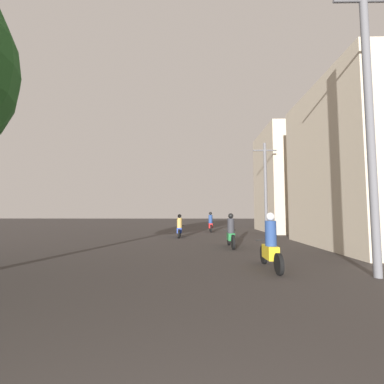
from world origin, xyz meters
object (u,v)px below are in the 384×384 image
(motorcycle_blue, at_px, (180,228))
(building_right_near, at_px, (379,165))
(motorcycle_red, at_px, (210,224))
(building_right_far, at_px, (286,181))
(motorcycle_green, at_px, (231,233))
(utility_pole_near, at_px, (370,118))
(utility_pole_far, at_px, (266,187))
(motorcycle_yellow, at_px, (270,246))

(motorcycle_blue, relative_size, building_right_near, 0.24)
(motorcycle_red, bearing_deg, building_right_far, 2.73)
(motorcycle_green, relative_size, building_right_near, 0.28)
(utility_pole_near, relative_size, utility_pole_far, 1.23)
(utility_pole_far, bearing_deg, motorcycle_blue, -170.76)
(motorcycle_blue, height_order, building_right_near, building_right_near)
(utility_pole_near, bearing_deg, utility_pole_far, 88.75)
(motorcycle_yellow, xyz_separation_m, motorcycle_red, (-0.95, 13.51, -0.01))
(motorcycle_yellow, relative_size, motorcycle_red, 1.09)
(building_right_near, xyz_separation_m, utility_pole_far, (-3.76, 5.56, -0.45))
(motorcycle_yellow, height_order, motorcycle_blue, motorcycle_yellow)
(motorcycle_blue, bearing_deg, building_right_far, 29.76)
(motorcycle_green, height_order, building_right_far, building_right_far)
(motorcycle_red, relative_size, utility_pole_far, 0.30)
(building_right_near, distance_m, building_right_far, 9.46)
(building_right_far, bearing_deg, motorcycle_yellow, -111.39)
(motorcycle_blue, relative_size, building_right_far, 0.22)
(utility_pole_far, bearing_deg, motorcycle_green, -119.87)
(motorcycle_yellow, xyz_separation_m, utility_pole_far, (2.61, 9.95, 2.68))
(motorcycle_yellow, xyz_separation_m, building_right_far, (5.40, 13.79, 3.52))
(building_right_near, bearing_deg, motorcycle_yellow, -145.48)
(motorcycle_blue, bearing_deg, utility_pole_far, 9.88)
(motorcycle_red, xyz_separation_m, utility_pole_far, (3.56, -3.56, 2.70))
(motorcycle_green, bearing_deg, utility_pole_near, -55.71)
(motorcycle_yellow, xyz_separation_m, motorcycle_green, (-0.53, 4.48, -0.02))
(utility_pole_near, bearing_deg, motorcycle_green, 118.23)
(motorcycle_red, xyz_separation_m, utility_pole_near, (3.32, -14.44, 3.44))
(motorcycle_green, distance_m, utility_pole_far, 6.86)
(motorcycle_green, relative_size, utility_pole_near, 0.27)
(building_right_far, bearing_deg, motorcycle_red, -177.48)
(building_right_near, bearing_deg, motorcycle_green, 179.26)
(motorcycle_green, bearing_deg, building_right_far, 63.57)
(utility_pole_near, bearing_deg, motorcycle_yellow, 158.55)
(motorcycle_blue, bearing_deg, motorcycle_green, -58.94)
(motorcycle_red, bearing_deg, motorcycle_green, -87.12)
(motorcycle_blue, relative_size, utility_pole_near, 0.24)
(utility_pole_far, bearing_deg, building_right_far, 54.02)
(building_right_far, height_order, utility_pole_near, building_right_far)
(utility_pole_near, bearing_deg, building_right_far, 78.39)
(motorcycle_blue, bearing_deg, utility_pole_near, -60.12)
(motorcycle_red, bearing_deg, utility_pole_far, -44.78)
(motorcycle_blue, height_order, building_right_far, building_right_far)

